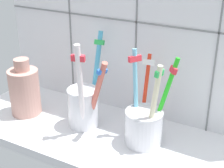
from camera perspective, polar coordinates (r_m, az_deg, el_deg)
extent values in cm
cube|color=silver|center=(67.75, -0.40, -9.34)|extent=(64.00, 22.00, 2.00)
cube|color=white|center=(68.88, 4.51, 10.81)|extent=(64.00, 2.00, 45.00)
cube|color=gray|center=(75.82, -7.14, 11.98)|extent=(0.30, 0.20, 45.00)
cube|color=gray|center=(67.90, 4.12, 10.63)|extent=(0.30, 0.20, 45.00)
cube|color=gray|center=(63.13, 17.52, 8.47)|extent=(0.30, 0.20, 45.00)
cube|color=gray|center=(68.00, 4.11, 10.32)|extent=(64.00, 0.20, 0.30)
cylinder|color=silver|center=(68.89, -4.86, -4.00)|extent=(6.13, 6.13, 7.91)
torus|color=silver|center=(67.09, -4.98, -1.03)|extent=(6.33, 6.33, 0.50)
cylinder|color=#CA6051|center=(64.48, -2.78, -2.02)|extent=(6.80, 3.59, 15.51)
cube|color=blue|center=(60.51, -1.68, 2.14)|extent=(1.64, 2.16, 1.06)
cylinder|color=white|center=(63.49, -5.28, -0.98)|extent=(1.92, 3.35, 18.38)
cube|color=#E5333F|center=(60.33, -5.72, 4.34)|extent=(2.66, 1.50, 1.22)
cylinder|color=#4CACD5|center=(70.11, -2.77, 1.30)|extent=(2.10, 7.54, 17.81)
cube|color=green|center=(69.85, -2.13, 6.99)|extent=(2.10, 1.40, 1.22)
cylinder|color=silver|center=(63.72, 5.28, -7.31)|extent=(6.93, 6.93, 6.52)
torus|color=silver|center=(62.06, 5.40, -4.75)|extent=(7.08, 7.08, 0.50)
cylinder|color=#75C2E2|center=(63.03, 3.99, -1.70)|extent=(2.55, 2.08, 17.21)
cube|color=#E5333F|center=(60.87, 3.86, 4.26)|extent=(2.07, 2.49, 1.12)
cylinder|color=beige|center=(59.91, 7.01, -3.84)|extent=(2.98, 1.49, 16.29)
cube|color=green|center=(56.69, 7.98, 1.85)|extent=(1.16, 2.01, 1.16)
cylinder|color=red|center=(65.47, 5.54, -1.82)|extent=(1.84, 6.17, 15.10)
cube|color=white|center=(64.94, 6.17, 3.65)|extent=(2.34, 1.45, 1.26)
cylinder|color=#28D325|center=(62.30, 8.55, -2.75)|extent=(4.58, 3.69, 16.39)
cube|color=#E5333F|center=(60.27, 10.26, 2.33)|extent=(1.93, 2.14, 1.23)
cylinder|color=tan|center=(75.10, -14.41, -1.31)|extent=(6.43, 6.43, 9.98)
cylinder|color=tan|center=(72.67, -14.92, 3.12)|extent=(3.17, 3.17, 2.52)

